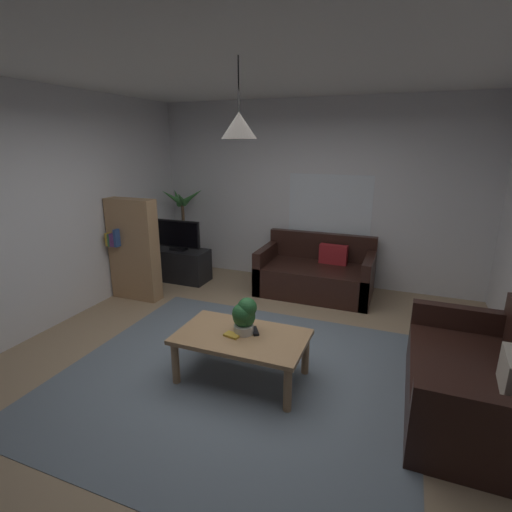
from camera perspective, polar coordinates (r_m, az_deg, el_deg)
name	(u,v)px	position (r m, az deg, el deg)	size (l,w,h in m)	color
floor	(245,367)	(3.95, -1.66, -16.12)	(4.94, 5.32, 0.02)	#9E8466
rug	(237,377)	(3.78, -2.90, -17.45)	(3.21, 2.93, 0.01)	slate
wall_back	(314,194)	(5.94, 8.57, 9.08)	(5.06, 0.06, 2.73)	silver
wall_left	(37,212)	(4.94, -29.71, 5.62)	(0.06, 5.32, 2.73)	silver
ceiling	(242,59)	(3.38, -2.09, 27.18)	(4.94, 5.32, 0.02)	white
window_pane	(329,209)	(5.89, 10.80, 6.80)	(1.24, 0.01, 1.03)	white
couch_under_window	(316,275)	(5.63, 8.85, -2.81)	(1.59, 0.89, 0.82)	black
couch_right_side	(474,386)	(3.64, 29.61, -16.39)	(0.89, 1.54, 0.82)	black
coffee_table	(242,341)	(3.58, -2.15, -12.49)	(1.18, 0.70, 0.44)	#A87F56
book_on_table_0	(232,335)	(3.53, -3.56, -11.63)	(0.14, 0.09, 0.02)	gold
remote_on_table_0	(255,331)	(3.59, -0.14, -11.06)	(0.05, 0.16, 0.02)	black
potted_plant_on_table	(244,315)	(3.51, -1.75, -8.71)	(0.23, 0.23, 0.34)	beige
tv_stand	(180,265)	(6.21, -11.15, -1.29)	(0.90, 0.44, 0.50)	black
tv	(178,235)	(6.06, -11.51, 3.07)	(0.75, 0.16, 0.47)	black
potted_palm_corner	(184,236)	(6.54, -10.56, 2.90)	(0.84, 0.69, 1.45)	#4C4C51
bookshelf_corner	(134,250)	(5.53, -17.70, 0.92)	(0.70, 0.31, 1.40)	#A87F56
pendant_lamp	(239,125)	(3.14, -2.54, 18.78)	(0.28, 0.28, 0.59)	black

